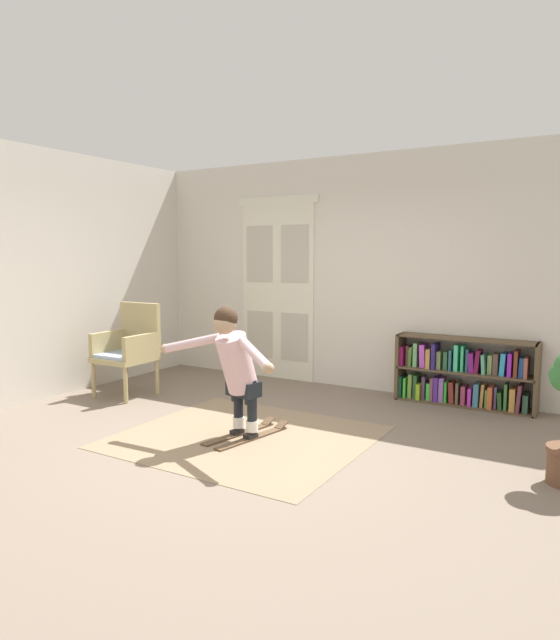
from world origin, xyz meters
name	(u,v)px	position (x,y,z in m)	size (l,w,h in m)	color
ground_plane	(245,447)	(0.00, 0.00, 0.00)	(7.20, 7.20, 0.00)	#756557
back_wall	(362,273)	(0.00, 2.60, 1.45)	(6.00, 0.10, 2.90)	beige
side_wall_left	(53,274)	(-3.00, 0.40, 1.45)	(0.10, 6.00, 2.90)	beige
double_door	(277,288)	(-1.19, 2.54, 1.23)	(1.22, 0.05, 2.45)	beige
rug	(245,437)	(-0.15, 0.23, 0.00)	(2.20, 2.00, 0.01)	#8A7258
bookshelf	(463,375)	(1.32, 2.39, 0.34)	(1.52, 0.30, 0.77)	brown
wicker_chair	(129,347)	(-2.25, 0.84, 0.58)	(0.61, 0.61, 1.10)	tan
skis_pair	(248,434)	(-0.15, 0.26, 0.02)	(0.44, 0.92, 0.07)	brown
person_skier	(235,361)	(-0.18, 0.11, 0.73)	(1.42, 0.71, 1.16)	white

